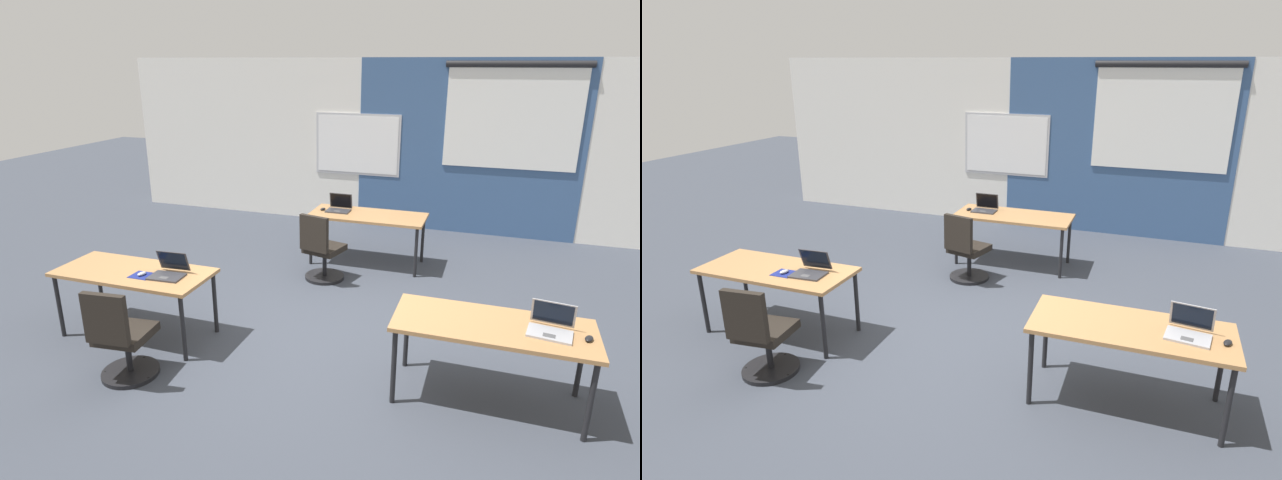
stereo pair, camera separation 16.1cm
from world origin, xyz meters
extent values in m
plane|color=#383D47|center=(0.00, 0.00, 0.00)|extent=(24.00, 24.00, 0.00)
cube|color=silver|center=(0.00, 4.20, 1.40)|extent=(10.00, 0.20, 2.80)
cube|color=#385684|center=(1.13, 4.09, 1.40)|extent=(3.53, 0.01, 2.80)
cube|color=#B7B7BC|center=(-0.67, 4.09, 1.39)|extent=(1.48, 0.02, 1.04)
cube|color=white|center=(-0.67, 4.08, 1.39)|extent=(1.40, 0.02, 0.96)
cube|color=white|center=(1.77, 4.08, 1.89)|extent=(2.00, 0.02, 1.52)
cylinder|color=black|center=(1.77, 4.08, 2.70)|extent=(2.10, 0.10, 0.10)
cube|color=#A37547|center=(-1.75, -0.60, 0.70)|extent=(1.60, 0.70, 0.04)
cylinder|color=black|center=(-2.49, -0.90, 0.34)|extent=(0.04, 0.04, 0.68)
cylinder|color=black|center=(-1.01, -0.90, 0.34)|extent=(0.04, 0.04, 0.68)
cylinder|color=black|center=(-2.49, -0.30, 0.34)|extent=(0.04, 0.04, 0.68)
cylinder|color=black|center=(-1.01, -0.30, 0.34)|extent=(0.04, 0.04, 0.68)
cube|color=#A37547|center=(1.75, -0.60, 0.70)|extent=(1.60, 0.70, 0.04)
cylinder|color=black|center=(1.01, -0.90, 0.34)|extent=(0.04, 0.04, 0.68)
cylinder|color=black|center=(2.49, -0.90, 0.34)|extent=(0.04, 0.04, 0.68)
cylinder|color=black|center=(1.01, -0.30, 0.34)|extent=(0.04, 0.04, 0.68)
cylinder|color=black|center=(2.49, -0.30, 0.34)|extent=(0.04, 0.04, 0.68)
cube|color=#A37547|center=(0.00, 2.20, 0.70)|extent=(1.60, 0.70, 0.04)
cylinder|color=black|center=(-0.74, 1.90, 0.34)|extent=(0.04, 0.04, 0.68)
cylinder|color=black|center=(0.74, 1.90, 0.34)|extent=(0.04, 0.04, 0.68)
cylinder|color=black|center=(-0.74, 2.50, 0.34)|extent=(0.04, 0.04, 0.68)
cylinder|color=black|center=(0.74, 2.50, 0.34)|extent=(0.04, 0.04, 0.68)
cube|color=#333338|center=(-0.44, 2.21, 0.73)|extent=(0.33, 0.23, 0.02)
cube|color=#4C4C4F|center=(-0.44, 2.16, 0.74)|extent=(0.09, 0.06, 0.00)
cube|color=#333338|center=(-0.43, 2.34, 0.85)|extent=(0.33, 0.05, 0.22)
cube|color=black|center=(-0.43, 2.34, 0.85)|extent=(0.30, 0.04, 0.19)
ellipsoid|color=black|center=(-0.66, 2.20, 0.74)|extent=(0.08, 0.11, 0.03)
cylinder|color=black|center=(-0.39, 1.47, 0.02)|extent=(0.52, 0.52, 0.04)
cylinder|color=black|center=(-0.39, 1.47, 0.21)|extent=(0.06, 0.06, 0.34)
cube|color=black|center=(-0.39, 1.47, 0.42)|extent=(0.53, 0.53, 0.08)
cube|color=black|center=(-0.45, 1.23, 0.69)|extent=(0.40, 0.16, 0.46)
sphere|color=black|center=(-0.33, 1.70, 0.02)|extent=(0.04, 0.04, 0.04)
sphere|color=black|center=(-0.19, 1.35, 0.02)|extent=(0.04, 0.04, 0.04)
sphere|color=black|center=(-0.62, 1.45, 0.02)|extent=(0.04, 0.04, 0.04)
cube|color=#333338|center=(-1.33, -0.64, 0.73)|extent=(0.34, 0.25, 0.02)
cube|color=#4C4C4F|center=(-1.33, -0.69, 0.74)|extent=(0.09, 0.07, 0.00)
cube|color=#333338|center=(-1.34, -0.49, 0.84)|extent=(0.33, 0.10, 0.21)
cube|color=black|center=(-1.34, -0.49, 0.84)|extent=(0.30, 0.08, 0.18)
cube|color=navy|center=(-1.59, -0.68, 0.72)|extent=(0.22, 0.19, 0.00)
ellipsoid|color=#B2B2B7|center=(-1.59, -0.68, 0.74)|extent=(0.08, 0.11, 0.03)
cylinder|color=black|center=(-1.36, -1.27, 0.02)|extent=(0.52, 0.52, 0.04)
cylinder|color=black|center=(-1.36, -1.27, 0.21)|extent=(0.06, 0.06, 0.34)
cube|color=black|center=(-1.36, -1.27, 0.42)|extent=(0.49, 0.49, 0.08)
cube|color=black|center=(-1.33, -1.52, 0.69)|extent=(0.40, 0.10, 0.46)
sphere|color=black|center=(-1.39, -1.04, 0.02)|extent=(0.04, 0.04, 0.04)
sphere|color=black|center=(-1.13, -1.32, 0.02)|extent=(0.04, 0.04, 0.04)
sphere|color=black|center=(-1.57, -1.37, 0.02)|extent=(0.04, 0.04, 0.04)
cube|color=#9E9EA3|center=(2.17, -0.65, 0.73)|extent=(0.36, 0.28, 0.02)
cube|color=#4C4C4F|center=(2.17, -0.70, 0.74)|extent=(0.10, 0.07, 0.00)
cube|color=#9E9EA3|center=(2.19, -0.51, 0.84)|extent=(0.34, 0.11, 0.21)
cube|color=black|center=(2.19, -0.51, 0.85)|extent=(0.30, 0.09, 0.19)
ellipsoid|color=black|center=(2.45, -0.65, 0.74)|extent=(0.09, 0.11, 0.03)
camera|label=1|loc=(1.67, -4.68, 2.75)|focal=29.59mm
camera|label=2|loc=(1.82, -4.63, 2.75)|focal=29.59mm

